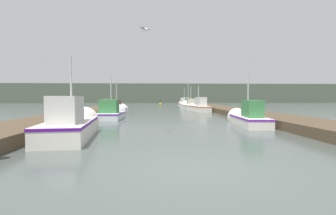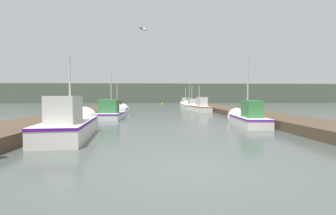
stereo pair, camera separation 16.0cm
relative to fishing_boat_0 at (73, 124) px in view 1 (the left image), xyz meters
name	(u,v)px [view 1 (the left image)]	position (x,y,z in m)	size (l,w,h in m)	color
ground_plane	(195,170)	(4.37, -5.49, -0.52)	(200.00, 200.00, 0.00)	#47514C
dock_left	(82,114)	(-2.43, 10.51, -0.29)	(2.98, 40.00, 0.47)	#4C3D2B
dock_right	(244,113)	(11.17, 10.51, -0.29)	(2.98, 40.00, 0.47)	#4C3D2B
distant_shore_ridge	(156,94)	(4.37, 62.44, 1.93)	(120.00, 16.00, 4.90)	#4C5647
fishing_boat_0	(73,124)	(0.00, 0.00, 0.00)	(2.22, 6.23, 3.78)	silver
fishing_boat_1	(247,117)	(8.95, 3.72, -0.08)	(1.63, 5.08, 4.61)	silver
fishing_boat_2	(112,113)	(0.28, 8.69, -0.11)	(1.88, 4.51, 3.91)	silver
fishing_boat_3	(117,110)	(0.00, 13.82, -0.12)	(1.72, 5.16, 3.54)	silver
fishing_boat_4	(198,107)	(8.52, 18.17, -0.04)	(1.89, 6.18, 3.21)	silver
fishing_boat_5	(190,106)	(8.31, 22.89, -0.12)	(2.06, 5.50, 3.59)	silver
fishing_boat_6	(188,105)	(8.65, 27.67, -0.13)	(1.95, 5.05, 4.63)	silver
fishing_boat_7	(184,104)	(8.67, 32.88, -0.07)	(1.62, 5.11, 3.60)	silver
mooring_piling_1	(106,107)	(-1.02, 13.34, 0.20)	(0.31, 0.31, 1.43)	#473523
channel_buoy	(161,104)	(4.93, 41.29, -0.38)	(0.49, 0.49, 0.99)	gold
seagull_lead	(145,29)	(3.09, -0.29, 3.95)	(0.41, 0.52, 0.12)	white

